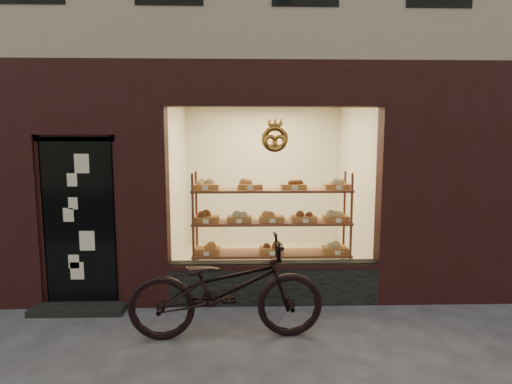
{
  "coord_description": "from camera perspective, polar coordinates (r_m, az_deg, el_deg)",
  "views": [
    {
      "loc": [
        0.08,
        -2.93,
        2.1
      ],
      "look_at": [
        0.22,
        2.0,
        1.49
      ],
      "focal_mm": 28.0,
      "sensor_mm": 36.0,
      "label": 1
    }
  ],
  "objects": [
    {
      "name": "display_shelf",
      "position": [
        5.62,
        2.23,
        -5.58
      ],
      "size": [
        2.2,
        0.45,
        1.7
      ],
      "color": "#5D2F16",
      "rests_on": "ground"
    },
    {
      "name": "bicycle",
      "position": [
        4.41,
        -4.27,
        -13.59
      ],
      "size": [
        2.11,
        0.81,
        1.1
      ],
      "primitive_type": "imported",
      "rotation": [
        0.0,
        0.0,
        1.61
      ],
      "color": "black",
      "rests_on": "ground"
    }
  ]
}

